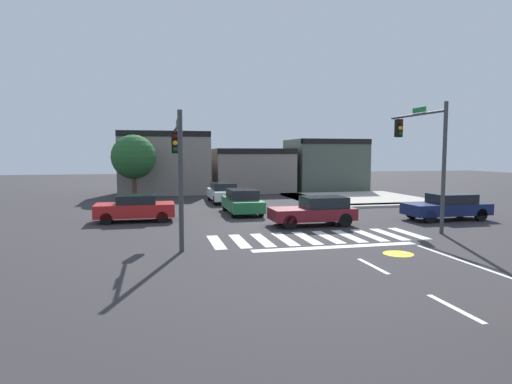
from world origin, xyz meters
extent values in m
plane|color=#302D30|center=(0.00, 0.00, 0.00)|extent=(120.00, 120.00, 0.00)
cube|color=silver|center=(-4.45, -4.50, 0.00)|extent=(0.48, 2.95, 0.01)
cube|color=silver|center=(-3.46, -4.50, 0.00)|extent=(0.48, 2.95, 0.01)
cube|color=silver|center=(-2.47, -4.50, 0.00)|extent=(0.48, 2.95, 0.01)
cube|color=silver|center=(-1.48, -4.50, 0.00)|extent=(0.48, 2.95, 0.01)
cube|color=silver|center=(-0.49, -4.50, 0.00)|extent=(0.48, 2.95, 0.01)
cube|color=silver|center=(0.49, -4.50, 0.00)|extent=(0.48, 2.95, 0.01)
cube|color=silver|center=(1.48, -4.50, 0.00)|extent=(0.48, 2.95, 0.01)
cube|color=silver|center=(2.47, -4.50, 0.00)|extent=(0.48, 2.95, 0.01)
cube|color=silver|center=(3.46, -4.50, 0.00)|extent=(0.48, 2.95, 0.01)
cube|color=silver|center=(4.45, -4.50, 0.00)|extent=(0.48, 2.95, 0.01)
cube|color=white|center=(0.00, -6.50, 0.00)|extent=(6.80, 0.50, 0.01)
cube|color=white|center=(0.00, -9.50, 0.00)|extent=(0.16, 2.00, 0.01)
cube|color=white|center=(0.00, -13.50, 0.00)|extent=(0.16, 2.00, 0.01)
cylinder|color=yellow|center=(1.76, -8.11, 0.00)|extent=(1.11, 1.11, 0.01)
cylinder|color=white|center=(1.51, -8.11, 0.01)|extent=(0.18, 0.18, 0.00)
cylinder|color=white|center=(2.01, -8.11, 0.01)|extent=(0.18, 0.18, 0.00)
cube|color=white|center=(1.76, -8.11, 0.01)|extent=(0.50, 0.04, 0.00)
cube|color=#B2AA9E|center=(9.00, 5.20, 0.07)|extent=(10.00, 1.60, 0.15)
cube|color=#B2AA9E|center=(4.80, 10.00, 0.07)|extent=(1.60, 10.00, 0.15)
cube|color=#B2AA9E|center=(9.00, 10.00, 0.07)|extent=(10.00, 10.00, 0.15)
cube|color=gray|center=(-6.02, 18.51, 2.81)|extent=(7.97, 5.01, 5.62)
cube|color=black|center=(-6.02, 16.20, 5.37)|extent=(7.97, 0.50, 0.50)
cube|color=gray|center=(2.24, 19.19, 2.06)|extent=(7.31, 6.37, 4.13)
cube|color=black|center=(2.24, 16.20, 3.88)|extent=(7.31, 0.50, 0.50)
cube|color=#4C564C|center=(9.85, 19.14, 2.53)|extent=(6.90, 6.28, 5.05)
cube|color=black|center=(9.85, 16.20, 4.80)|extent=(6.90, 0.50, 0.50)
cylinder|color=#383A3D|center=(-5.95, -5.93, 2.63)|extent=(0.18, 0.18, 5.26)
cylinder|color=#383A3D|center=(-5.95, -3.67, 4.72)|extent=(0.12, 4.51, 0.12)
cube|color=black|center=(-5.95, -1.91, 4.14)|extent=(0.32, 0.32, 0.95)
sphere|color=#470A0A|center=(-5.95, -2.08, 4.44)|extent=(0.22, 0.22, 0.22)
sphere|color=orange|center=(-5.95, -2.08, 4.14)|extent=(0.22, 0.22, 0.22)
sphere|color=#0C3814|center=(-5.95, -2.08, 3.85)|extent=(0.22, 0.22, 0.22)
cube|color=#197233|center=(-5.95, -3.90, 4.94)|extent=(0.03, 1.10, 0.24)
cylinder|color=#383A3D|center=(5.89, -4.91, 3.00)|extent=(0.18, 0.18, 5.99)
cylinder|color=#383A3D|center=(5.89, -2.63, 5.59)|extent=(0.12, 4.56, 0.12)
cube|color=black|center=(5.89, -1.03, 5.01)|extent=(0.32, 0.32, 0.95)
sphere|color=#470A0A|center=(5.89, -1.20, 5.31)|extent=(0.22, 0.22, 0.22)
sphere|color=orange|center=(5.89, -1.20, 5.01)|extent=(0.22, 0.22, 0.22)
sphere|color=#0C3814|center=(5.89, -1.20, 4.72)|extent=(0.22, 0.22, 0.22)
cube|color=#197233|center=(5.89, -2.86, 5.81)|extent=(0.03, 1.10, 0.24)
cube|color=#1E6638|center=(-1.73, 3.73, 0.60)|extent=(1.86, 4.63, 0.65)
cube|color=black|center=(-1.73, 3.66, 1.21)|extent=(1.63, 2.37, 0.58)
cylinder|color=black|center=(-0.91, 2.16, 0.30)|extent=(0.22, 0.61, 0.61)
cylinder|color=black|center=(-2.54, 2.16, 0.30)|extent=(0.22, 0.61, 0.61)
cylinder|color=black|center=(-0.91, 5.31, 0.30)|extent=(0.22, 0.61, 0.61)
cylinder|color=black|center=(-2.54, 5.31, 0.30)|extent=(0.22, 0.61, 0.61)
cube|color=maroon|center=(0.87, -1.43, 0.61)|extent=(4.22, 1.92, 0.59)
cube|color=black|center=(1.52, -1.43, 1.19)|extent=(2.14, 1.69, 0.56)
cylinder|color=black|center=(-0.56, -2.28, 0.35)|extent=(0.71, 0.22, 0.71)
cylinder|color=black|center=(-0.56, -0.58, 0.35)|extent=(0.71, 0.22, 0.71)
cylinder|color=black|center=(2.31, -2.28, 0.35)|extent=(0.71, 0.22, 0.71)
cylinder|color=black|center=(2.31, -0.58, 0.35)|extent=(0.71, 0.22, 0.71)
cube|color=#141E4C|center=(8.78, -1.30, 0.62)|extent=(4.60, 1.86, 0.62)
cube|color=black|center=(9.10, -1.30, 1.19)|extent=(2.24, 1.64, 0.52)
cylinder|color=black|center=(7.21, -2.12, 0.34)|extent=(0.69, 0.22, 0.69)
cylinder|color=black|center=(7.21, -0.48, 0.34)|extent=(0.69, 0.22, 0.69)
cylinder|color=black|center=(10.34, -2.12, 0.34)|extent=(0.69, 0.22, 0.69)
cylinder|color=black|center=(10.34, -0.48, 0.34)|extent=(0.69, 0.22, 0.69)
cube|color=red|center=(-7.96, 2.07, 0.62)|extent=(4.15, 1.94, 0.70)
cube|color=black|center=(-7.88, 2.07, 1.20)|extent=(2.02, 1.70, 0.47)
cylinder|color=black|center=(-6.55, 2.92, 0.31)|extent=(0.61, 0.22, 0.61)
cylinder|color=black|center=(-6.55, 1.21, 0.31)|extent=(0.61, 0.22, 0.61)
cylinder|color=black|center=(-9.37, 2.92, 0.31)|extent=(0.61, 0.22, 0.61)
cylinder|color=black|center=(-9.37, 1.21, 0.31)|extent=(0.61, 0.22, 0.61)
cube|color=white|center=(-1.90, 10.10, 0.63)|extent=(1.88, 4.76, 0.66)
cube|color=black|center=(-1.90, 10.01, 1.22)|extent=(1.66, 2.36, 0.52)
cylinder|color=black|center=(-1.07, 8.48, 0.34)|extent=(0.22, 0.68, 0.68)
cylinder|color=black|center=(-2.73, 8.48, 0.34)|extent=(0.22, 0.68, 0.68)
cylinder|color=black|center=(-1.07, 11.72, 0.34)|extent=(0.22, 0.68, 0.68)
cylinder|color=black|center=(-2.73, 11.72, 0.34)|extent=(0.22, 0.68, 0.68)
cylinder|color=#4C3823|center=(-8.50, 14.00, 1.40)|extent=(0.36, 0.36, 2.80)
sphere|color=#235628|center=(-8.50, 14.00, 3.40)|extent=(3.53, 3.53, 3.53)
camera|label=1|loc=(-6.88, -22.27, 3.66)|focal=30.68mm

